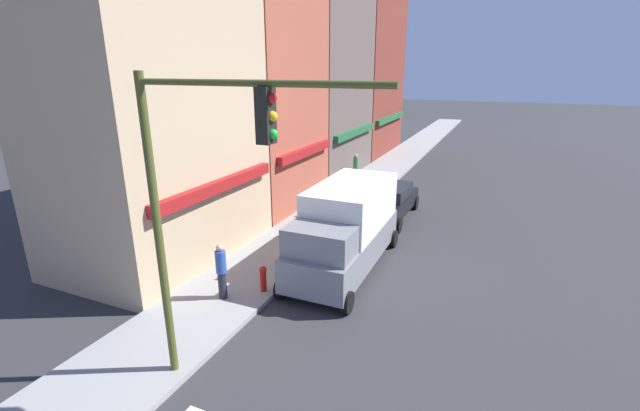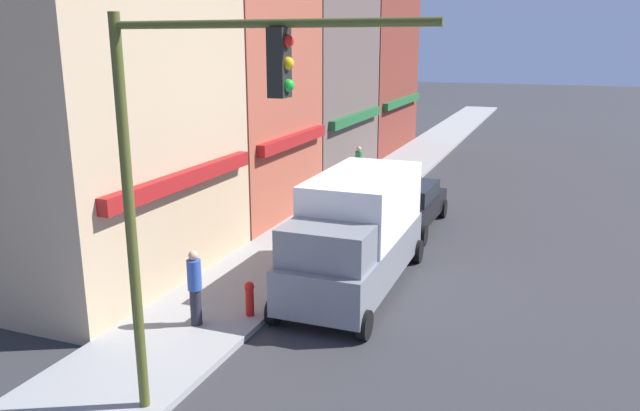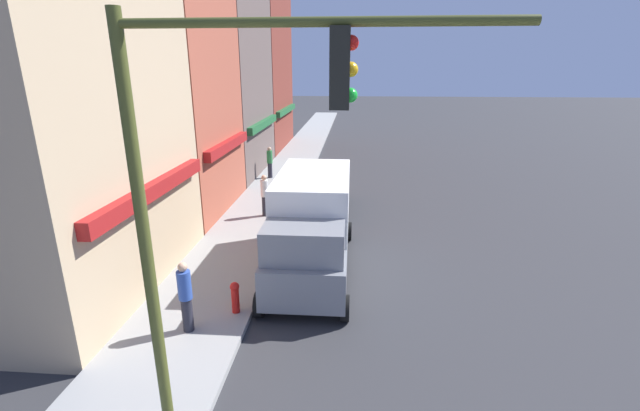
% 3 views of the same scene
% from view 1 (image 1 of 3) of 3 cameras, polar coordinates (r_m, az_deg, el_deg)
% --- Properties ---
extents(storefront_row, '(31.50, 5.30, 15.46)m').
position_cam_1_polar(storefront_row, '(27.31, -1.53, 17.58)').
color(storefront_row, tan).
rests_on(storefront_row, ground_plane).
extents(traffic_signal, '(0.32, 5.07, 6.85)m').
position_cam_1_polar(traffic_signal, '(8.61, -16.20, 2.14)').
color(traffic_signal, '#474C1E').
rests_on(traffic_signal, ground_plane).
extents(box_truck_grey, '(6.21, 2.42, 3.04)m').
position_cam_1_polar(box_truck_grey, '(15.06, 3.48, -2.84)').
color(box_truck_grey, slate).
rests_on(box_truck_grey, ground_plane).
extents(sedan_black, '(4.44, 2.02, 1.59)m').
position_cam_1_polar(sedan_black, '(20.78, 9.26, 0.65)').
color(sedan_black, black).
rests_on(sedan_black, ground_plane).
extents(pedestrian_white_shirt, '(0.32, 0.32, 1.77)m').
position_cam_1_polar(pedestrian_white_shirt, '(20.20, 1.50, 1.06)').
color(pedestrian_white_shirt, '#23232D').
rests_on(pedestrian_white_shirt, sidewalk_left).
extents(pedestrian_green_top, '(0.32, 0.32, 1.77)m').
position_cam_1_polar(pedestrian_green_top, '(26.52, 4.78, 5.07)').
color(pedestrian_green_top, '#23232D').
rests_on(pedestrian_green_top, sidewalk_left).
extents(pedestrian_blue_shirt, '(0.32, 0.32, 1.77)m').
position_cam_1_polar(pedestrian_blue_shirt, '(13.39, -13.02, -8.42)').
color(pedestrian_blue_shirt, '#23232D').
rests_on(pedestrian_blue_shirt, sidewalk_left).
extents(fire_hydrant, '(0.24, 0.24, 0.84)m').
position_cam_1_polar(fire_hydrant, '(13.77, -7.59, -9.47)').
color(fire_hydrant, red).
rests_on(fire_hydrant, sidewalk_left).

